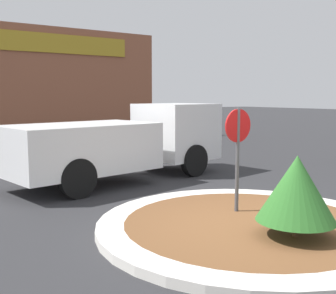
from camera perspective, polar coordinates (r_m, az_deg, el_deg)
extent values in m
plane|color=#2D2D30|center=(7.39, 10.77, -11.04)|extent=(120.00, 120.00, 0.00)
cylinder|color=silver|center=(7.37, 10.78, -10.50)|extent=(5.12, 5.12, 0.15)
cylinder|color=brown|center=(7.37, 10.78, -10.49)|extent=(4.20, 4.20, 0.15)
cylinder|color=#4C4C51|center=(7.79, 9.36, -2.32)|extent=(0.07, 0.07, 2.05)
cylinder|color=#B71414|center=(7.71, 9.47, 2.87)|extent=(0.61, 0.03, 0.61)
cylinder|color=brown|center=(6.75, 16.82, -10.54)|extent=(0.08, 0.08, 0.25)
cone|color=#2D6B28|center=(6.59, 17.01, -5.38)|extent=(1.19, 1.19, 1.00)
cube|color=white|center=(12.60, 1.10, 2.17)|extent=(2.21, 2.19, 1.63)
cube|color=white|center=(10.59, -11.73, -0.11)|extent=(3.92, 2.54, 1.17)
cube|color=black|center=(13.06, 3.24, 3.59)|extent=(0.29, 1.70, 0.57)
cylinder|color=black|center=(13.24, -2.30, -0.94)|extent=(0.93, 0.35, 0.90)
cylinder|color=black|center=(11.91, 3.59, -1.84)|extent=(0.93, 0.35, 0.90)
cylinder|color=black|center=(11.15, -17.12, -2.73)|extent=(0.93, 0.35, 0.90)
cylinder|color=black|center=(9.54, -12.15, -4.18)|extent=(0.93, 0.35, 0.90)
cube|color=#93563D|center=(24.03, -18.03, 7.84)|extent=(11.59, 6.00, 5.57)
cube|color=#B28E23|center=(21.29, -15.80, 13.41)|extent=(8.12, 0.08, 0.90)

